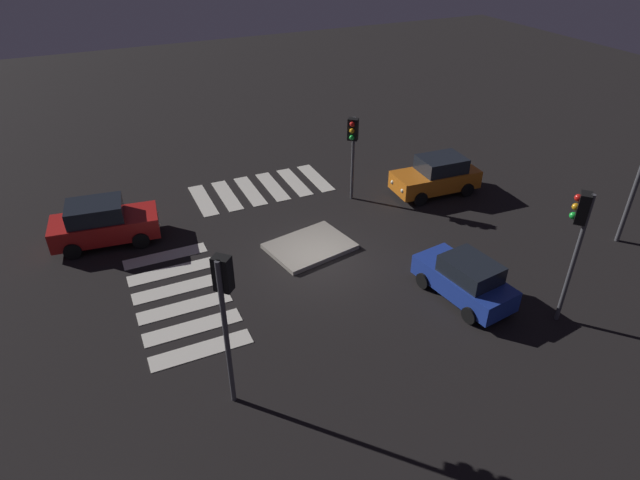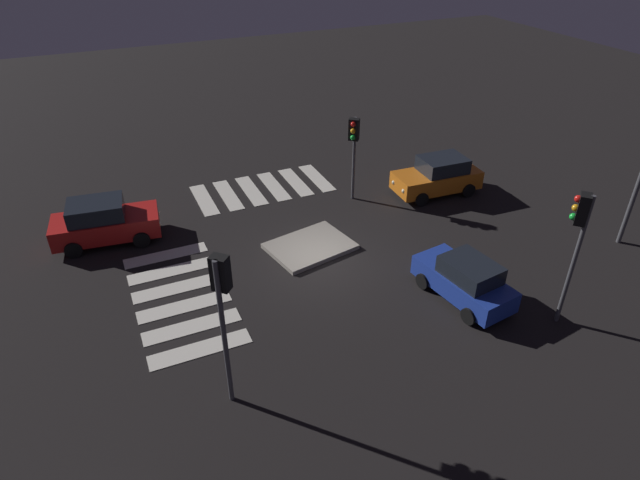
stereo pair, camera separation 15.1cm
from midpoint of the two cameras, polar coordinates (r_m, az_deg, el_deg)
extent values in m
plane|color=black|center=(20.91, 0.21, -2.32)|extent=(80.00, 80.00, 0.00)
cube|color=gray|center=(21.67, -0.86, -0.67)|extent=(3.59, 2.96, 0.18)
cube|color=#1E389E|center=(19.43, 15.08, -4.38)|extent=(2.06, 3.84, 0.75)
cube|color=black|center=(18.93, 15.83, -3.06)|extent=(1.67, 2.05, 0.61)
cylinder|color=black|center=(19.78, 11.07, -4.27)|extent=(0.29, 0.61, 0.59)
cylinder|color=black|center=(20.71, 14.25, -2.87)|extent=(0.29, 0.61, 0.59)
cylinder|color=black|center=(18.59, 15.71, -7.73)|extent=(0.29, 0.61, 0.59)
cylinder|color=black|center=(19.57, 18.86, -6.05)|extent=(0.29, 0.61, 0.59)
sphere|color=#F2EABF|center=(20.16, 10.65, -2.25)|extent=(0.20, 0.20, 0.20)
sphere|color=#F2EABF|center=(20.68, 12.45, -1.52)|extent=(0.20, 0.20, 0.20)
cube|color=orange|center=(26.17, 12.35, 6.23)|extent=(4.13, 1.94, 0.83)
cube|color=black|center=(25.99, 13.00, 7.79)|extent=(2.15, 1.68, 0.67)
cylinder|color=black|center=(25.08, 10.83, 4.25)|extent=(0.66, 0.27, 0.65)
cylinder|color=black|center=(26.36, 8.97, 5.89)|extent=(0.66, 0.27, 0.65)
cylinder|color=black|center=(26.39, 15.54, 5.09)|extent=(0.66, 0.27, 0.65)
cylinder|color=black|center=(27.62, 13.55, 6.63)|extent=(0.66, 0.27, 0.65)
sphere|color=#F2EABF|center=(24.84, 9.04, 5.13)|extent=(0.22, 0.22, 0.22)
sphere|color=#F2EABF|center=(25.58, 8.00, 6.05)|extent=(0.22, 0.22, 0.22)
cube|color=red|center=(23.45, -21.46, 1.43)|extent=(4.31, 2.24, 0.85)
cube|color=black|center=(23.13, -22.44, 2.95)|extent=(2.29, 1.85, 0.69)
cylinder|color=black|center=(24.29, -18.28, 2.15)|extent=(0.69, 0.32, 0.66)
cylinder|color=black|center=(22.78, -18.15, 0.06)|extent=(0.69, 0.32, 0.66)
cylinder|color=black|center=(24.56, -24.18, 1.17)|extent=(0.69, 0.32, 0.66)
cylinder|color=black|center=(23.07, -24.43, -0.96)|extent=(0.69, 0.32, 0.66)
sphere|color=#F2EABF|center=(23.75, -16.64, 2.79)|extent=(0.22, 0.22, 0.22)
sphere|color=#F2EABF|center=(22.89, -16.50, 1.65)|extent=(0.22, 0.22, 0.22)
cylinder|color=#47474C|center=(14.33, -9.79, -9.96)|extent=(0.14, 0.14, 4.71)
cube|color=black|center=(13.28, -10.16, -3.46)|extent=(0.54, 0.54, 0.96)
sphere|color=red|center=(13.25, -9.87, -1.94)|extent=(0.22, 0.22, 0.22)
sphere|color=orange|center=(13.42, -9.76, -3.00)|extent=(0.22, 0.22, 0.22)
sphere|color=green|center=(13.59, -9.64, -4.04)|extent=(0.22, 0.22, 0.22)
cylinder|color=#47474C|center=(18.57, 25.42, -2.16)|extent=(0.14, 0.14, 4.67)
cube|color=black|center=(17.67, 26.24, 2.94)|extent=(0.54, 0.53, 0.96)
sphere|color=red|center=(17.52, 25.84, 3.93)|extent=(0.22, 0.22, 0.22)
sphere|color=orange|center=(17.65, 25.61, 3.08)|extent=(0.22, 0.22, 0.22)
sphere|color=green|center=(17.78, 25.39, 2.24)|extent=(0.22, 0.22, 0.22)
cylinder|color=#47474C|center=(24.60, 3.77, 8.48)|extent=(0.14, 0.14, 3.94)
cube|color=black|center=(23.88, 3.80, 11.58)|extent=(0.54, 0.53, 0.96)
sphere|color=red|center=(23.59, 3.72, 12.10)|extent=(0.22, 0.22, 0.22)
sphere|color=orange|center=(23.70, 3.69, 11.42)|extent=(0.22, 0.22, 0.22)
sphere|color=green|center=(23.80, 3.66, 10.74)|extent=(0.22, 0.22, 0.22)
cube|color=silver|center=(27.34, -0.19, 6.58)|extent=(0.70, 3.20, 0.02)
cube|color=silver|center=(26.95, -2.43, 6.14)|extent=(0.70, 3.20, 0.02)
cube|color=silver|center=(26.59, -4.74, 5.68)|extent=(0.70, 3.20, 0.02)
cube|color=silver|center=(26.29, -7.11, 5.19)|extent=(0.70, 3.20, 0.02)
cube|color=silver|center=(26.03, -9.52, 4.69)|extent=(0.70, 3.20, 0.02)
cube|color=silver|center=(25.81, -11.97, 4.17)|extent=(0.70, 3.20, 0.02)
cube|color=silver|center=(22.10, -15.78, -1.57)|extent=(3.20, 0.70, 0.02)
cube|color=silver|center=(21.14, -15.21, -3.16)|extent=(3.20, 0.70, 0.02)
cube|color=silver|center=(20.21, -14.59, -4.90)|extent=(3.20, 0.70, 0.02)
cube|color=silver|center=(19.29, -13.90, -6.81)|extent=(3.20, 0.70, 0.02)
cube|color=silver|center=(18.41, -13.14, -8.91)|extent=(3.20, 0.70, 0.02)
cube|color=silver|center=(17.55, -12.29, -11.21)|extent=(3.20, 0.70, 0.02)
camera|label=1|loc=(0.08, -89.79, 0.13)|focal=30.29mm
camera|label=2|loc=(0.08, 90.21, -0.13)|focal=30.29mm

